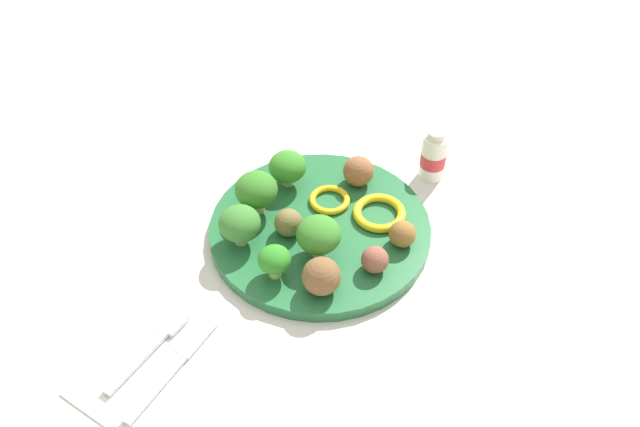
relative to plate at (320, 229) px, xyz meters
The scene contains 18 objects.
ground_plane 0.01m from the plate, ahead, with size 4.00×4.00×0.00m, color silver.
plate is the anchor object (origin of this frame).
broccoli_floret_front_left 0.09m from the plate, 108.48° to the left, with size 0.05×0.05×0.06m.
broccoli_floret_far_rim 0.06m from the plate, 144.98° to the right, with size 0.05×0.05×0.06m.
broccoli_floret_front_right 0.11m from the plate, 143.48° to the left, with size 0.05×0.05×0.05m.
broccoli_floret_back_right 0.10m from the plate, 65.79° to the left, with size 0.05×0.05×0.05m.
broccoli_floret_mid_right 0.10m from the plate, behind, with size 0.04×0.04×0.04m.
meatball_far_rim 0.11m from the plate, 142.37° to the right, with size 0.04×0.04×0.04m, color brown.
meatball_center 0.10m from the plate, 102.10° to the right, with size 0.03×0.03×0.03m, color brown.
meatball_near_rim 0.10m from the plate, ahead, with size 0.04×0.04×0.04m, color brown.
meatball_front_right 0.11m from the plate, 70.95° to the right, with size 0.03×0.03×0.03m, color brown.
meatball_mid_right 0.05m from the plate, 146.39° to the left, with size 0.04×0.04×0.04m, color brown.
pepper_ring_mid_right 0.08m from the plate, 41.27° to the right, with size 0.07×0.07×0.01m, color yellow.
pepper_ring_back_right 0.05m from the plate, 20.04° to the left, with size 0.05×0.05×0.01m, color yellow.
napkin 0.26m from the plate, behind, with size 0.17×0.12×0.01m, color white.
fork 0.25m from the plate, behind, with size 0.12×0.03×0.01m.
knife 0.25m from the plate, behind, with size 0.15×0.03×0.01m.
yogurt_bottle 0.19m from the plate, 17.11° to the right, with size 0.03×0.03×0.08m.
Camera 1 is at (-0.48, -0.36, 0.62)m, focal length 37.80 mm.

